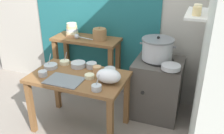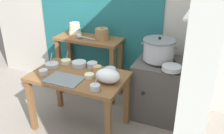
{
  "view_description": "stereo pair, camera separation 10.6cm",
  "coord_description": "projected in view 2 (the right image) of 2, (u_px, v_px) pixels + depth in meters",
  "views": [
    {
      "loc": [
        1.32,
        -2.14,
        1.98
      ],
      "look_at": [
        0.43,
        0.21,
        0.82
      ],
      "focal_mm": 39.44,
      "sensor_mm": 36.0,
      "label": 1
    },
    {
      "loc": [
        1.42,
        -2.1,
        1.98
      ],
      "look_at": [
        0.43,
        0.21,
        0.82
      ],
      "focal_mm": 39.44,
      "sensor_mm": 36.0,
      "label": 2
    }
  ],
  "objects": [
    {
      "name": "prep_bowl_4",
      "position": [
        52.0,
        65.0,
        3.0
      ],
      "size": [
        0.16,
        0.16,
        0.18
      ],
      "color": "#B7BABF",
      "rests_on": "prep_table"
    },
    {
      "name": "prep_bowl_7",
      "position": [
        110.0,
        70.0,
        2.89
      ],
      "size": [
        0.13,
        0.13,
        0.04
      ],
      "color": "#B7BABF",
      "rests_on": "prep_table"
    },
    {
      "name": "prep_bowl_1",
      "position": [
        66.0,
        61.0,
        3.1
      ],
      "size": [
        0.12,
        0.12,
        0.17
      ],
      "color": "beige",
      "rests_on": "prep_table"
    },
    {
      "name": "bowl_stack_enamel",
      "position": [
        75.0,
        30.0,
        3.53
      ],
      "size": [
        0.18,
        0.18,
        0.19
      ],
      "color": "tan",
      "rests_on": "back_shelf_table"
    },
    {
      "name": "wall_right",
      "position": [
        210.0,
        37.0,
        2.22
      ],
      "size": [
        0.3,
        3.2,
        2.6
      ],
      "color": "silver",
      "rests_on": "ground"
    },
    {
      "name": "prep_bowl_0",
      "position": [
        44.0,
        72.0,
        2.81
      ],
      "size": [
        0.1,
        0.1,
        0.06
      ],
      "color": "#B7BABF",
      "rests_on": "prep_table"
    },
    {
      "name": "prep_bowl_8",
      "position": [
        92.0,
        65.0,
        2.99
      ],
      "size": [
        0.13,
        0.13,
        0.07
      ],
      "color": "#B7BABF",
      "rests_on": "prep_table"
    },
    {
      "name": "back_shelf_table",
      "position": [
        89.0,
        52.0,
        3.57
      ],
      "size": [
        0.96,
        0.4,
        0.9
      ],
      "color": "brown",
      "rests_on": "ground"
    },
    {
      "name": "plastic_bag",
      "position": [
        108.0,
        76.0,
        2.63
      ],
      "size": [
        0.27,
        0.21,
        0.15
      ],
      "primitive_type": "ellipsoid",
      "color": "white",
      "rests_on": "prep_table"
    },
    {
      "name": "serving_tray",
      "position": [
        64.0,
        79.0,
        2.7
      ],
      "size": [
        0.4,
        0.28,
        0.01
      ],
      "primitive_type": "cube",
      "color": "slate",
      "rests_on": "prep_table"
    },
    {
      "name": "prep_table",
      "position": [
        79.0,
        83.0,
        2.86
      ],
      "size": [
        1.1,
        0.66,
        0.72
      ],
      "color": "brown",
      "rests_on": "ground"
    },
    {
      "name": "ground_plane",
      "position": [
        74.0,
        127.0,
        3.1
      ],
      "size": [
        9.0,
        9.0,
        0.0
      ],
      "primitive_type": "plane",
      "color": "gray"
    },
    {
      "name": "prep_bowl_3",
      "position": [
        79.0,
        64.0,
        3.02
      ],
      "size": [
        0.18,
        0.18,
        0.06
      ],
      "color": "#B7BABF",
      "rests_on": "prep_table"
    },
    {
      "name": "prep_bowl_2",
      "position": [
        97.0,
        69.0,
        2.88
      ],
      "size": [
        0.1,
        0.1,
        0.07
      ],
      "color": "tan",
      "rests_on": "prep_table"
    },
    {
      "name": "prep_bowl_6",
      "position": [
        89.0,
        76.0,
        2.74
      ],
      "size": [
        0.11,
        0.11,
        0.05
      ],
      "color": "beige",
      "rests_on": "prep_table"
    },
    {
      "name": "ladle",
      "position": [
        80.0,
        36.0,
        3.43
      ],
      "size": [
        0.31,
        0.1,
        0.07
      ],
      "color": "#B7BABF",
      "rests_on": "back_shelf_table"
    },
    {
      "name": "wall_back",
      "position": [
        114.0,
        7.0,
        3.43
      ],
      "size": [
        4.4,
        0.12,
        2.6
      ],
      "color": "#B2ADA3",
      "rests_on": "ground"
    },
    {
      "name": "wide_pan",
      "position": [
        171.0,
        68.0,
        2.78
      ],
      "size": [
        0.22,
        0.22,
        0.05
      ],
      "primitive_type": "cylinder",
      "color": "#B7BABF",
      "rests_on": "stove_block"
    },
    {
      "name": "clay_pot",
      "position": [
        102.0,
        34.0,
        3.37
      ],
      "size": [
        0.19,
        0.19,
        0.18
      ],
      "color": "olive",
      "rests_on": "back_shelf_table"
    },
    {
      "name": "stove_block",
      "position": [
        158.0,
        89.0,
        3.21
      ],
      "size": [
        0.6,
        0.61,
        0.78
      ],
      "color": "#4C4742",
      "rests_on": "ground"
    },
    {
      "name": "prep_bowl_5",
      "position": [
        95.0,
        87.0,
        2.49
      ],
      "size": [
        0.1,
        0.1,
        0.18
      ],
      "color": "#B7BABF",
      "rests_on": "prep_table"
    },
    {
      "name": "steamer_pot",
      "position": [
        159.0,
        50.0,
        3.01
      ],
      "size": [
        0.45,
        0.4,
        0.3
      ],
      "color": "#B7BABF",
      "rests_on": "stove_block"
    }
  ]
}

